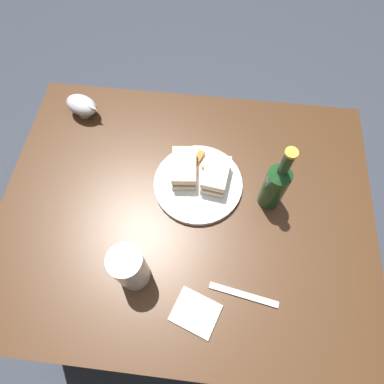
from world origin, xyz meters
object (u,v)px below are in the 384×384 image
sandwich_half_right (184,168)px  pint_glass (131,269)px  gravy_boat (82,105)px  napkin (196,313)px  sandwich_half_left (216,175)px  fork (243,295)px  cider_bottle (276,184)px  plate (198,184)px

sandwich_half_right → pint_glass: size_ratio=0.77×
gravy_boat → napkin: (0.44, -0.59, -0.04)m
sandwich_half_left → gravy_boat: sandwich_half_left is taller
sandwich_half_right → gravy_boat: sandwich_half_right is taller
gravy_boat → fork: gravy_boat is taller
sandwich_half_left → sandwich_half_right: sandwich_half_right is taller
cider_bottle → fork: 0.30m
plate → gravy_boat: bearing=150.8°
plate → sandwich_half_right: size_ratio=2.15×
plate → sandwich_half_left: bearing=15.6°
plate → cider_bottle: cider_bottle is taller
sandwich_half_right → fork: bearing=-59.6°
gravy_boat → sandwich_half_right: bearing=-29.1°
sandwich_half_left → gravy_boat: bearing=154.9°
fork → sandwich_half_right: bearing=130.2°
plate → fork: bearing=-63.9°
plate → sandwich_half_right: 0.06m
pint_glass → fork: size_ratio=0.88×
pint_glass → gravy_boat: bearing=117.6°
plate → pint_glass: size_ratio=1.66×
sandwich_half_right → cider_bottle: cider_bottle is taller
plate → gravy_boat: (-0.40, 0.23, 0.03)m
sandwich_half_left → gravy_boat: 0.50m
sandwich_half_left → cider_bottle: (0.16, -0.04, 0.05)m
plate → cider_bottle: (0.21, -0.02, 0.09)m
pint_glass → cider_bottle: 0.43m
sandwich_half_right → napkin: (0.08, -0.39, -0.04)m
gravy_boat → napkin: gravy_boat is taller
sandwich_half_left → pint_glass: size_ratio=0.74×
gravy_boat → sandwich_half_left: bearing=-25.1°
sandwich_half_left → fork: sandwich_half_left is taller
sandwich_half_right → pint_glass: (-0.09, -0.31, 0.02)m
napkin → gravy_boat: bearing=126.7°
sandwich_half_right → plate: bearing=-30.4°
sandwich_half_right → fork: size_ratio=0.68×
plate → cider_bottle: size_ratio=1.03×
pint_glass → fork: bearing=-3.9°
gravy_boat → cider_bottle: size_ratio=0.51×
napkin → sandwich_half_right: bearing=101.1°
sandwich_half_left → fork: size_ratio=0.65×
plate → sandwich_half_left: (0.05, 0.01, 0.04)m
plate → sandwich_half_left: sandwich_half_left is taller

